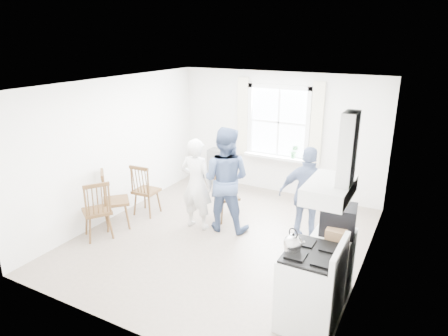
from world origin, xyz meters
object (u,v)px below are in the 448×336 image
Objects in this scene: gas_stove at (311,287)px; low_cabinet at (331,263)px; stereo_stack at (338,219)px; person_mid at (225,179)px; person_right at (308,196)px; windsor_chair_b at (109,193)px; person_left at (196,184)px; windsor_chair_c at (97,205)px; windsor_chair_a at (142,185)px.

gas_stove reaches higher than low_cabinet.
stereo_stack is 0.25× the size of person_mid.
gas_stove is at bearing 102.55° from person_right.
windsor_chair_b reaches higher than low_cabinet.
person_right is at bearing 19.20° from windsor_chair_b.
stereo_stack is 0.28× the size of person_left.
low_cabinet is 2.74m from person_left.
windsor_chair_c is (-3.82, -0.38, -0.45)m from stereo_stack.
person_left is at bearing 6.07° from person_right.
windsor_chair_b is 0.65× the size of person_left.
person_left is (-2.52, 1.51, 0.34)m from gas_stove.
stereo_stack is at bearing 5.62° from windsor_chair_c.
windsor_chair_a is 1.66m from person_mid.
gas_stove reaches higher than windsor_chair_c.
windsor_chair_a is at bearing 0.21° from person_mid.
person_mid is (0.45, 0.20, 0.10)m from person_left.
windsor_chair_b is at bearing 26.36° from person_left.
person_mid is at bearing 154.66° from low_cabinet.
gas_stove is 2.72m from person_mid.
person_right reaches higher than stereo_stack.
stereo_stack reaches higher than low_cabinet.
person_mid is at bearing 27.15° from windsor_chair_b.
person_right is (3.25, 1.13, 0.17)m from windsor_chair_b.
gas_stove is 2.04m from person_right.
low_cabinet is at bearing 114.43° from person_right.
person_mid is at bearing -157.51° from person_left.
gas_stove is 1.10× the size of windsor_chair_a.
windsor_chair_b is at bearing 179.02° from stereo_stack.
windsor_chair_b is 1.56m from person_left.
windsor_chair_a is at bearing 169.16° from stereo_stack.
low_cabinet is 0.55× the size of person_right.
person_left reaches higher than stereo_stack.
gas_stove reaches higher than windsor_chair_a.
person_left reaches higher than low_cabinet.
person_right is at bearing 8.94° from windsor_chair_a.
person_mid is (1.82, 0.94, 0.27)m from windsor_chair_b.
person_left is at bearing 14.52° from person_mid.
person_right is at bearing 120.39° from low_cabinet.
gas_stove is 0.60× the size of person_mid.
windsor_chair_b is (-0.22, -0.65, 0.03)m from windsor_chair_a.
person_mid is at bearing 155.14° from stereo_stack.
person_left is 1.92m from person_right.
person_left is at bearing 3.79° from windsor_chair_a.
windsor_chair_c is at bearing -92.29° from windsor_chair_a.
gas_stove reaches higher than windsor_chair_b.
stereo_stack is at bearing -0.98° from windsor_chair_b.
stereo_stack reaches higher than gas_stove.
stereo_stack is 0.28× the size of person_right.
stereo_stack is at bearing 13.99° from low_cabinet.
low_cabinet is 0.55× the size of person_left.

